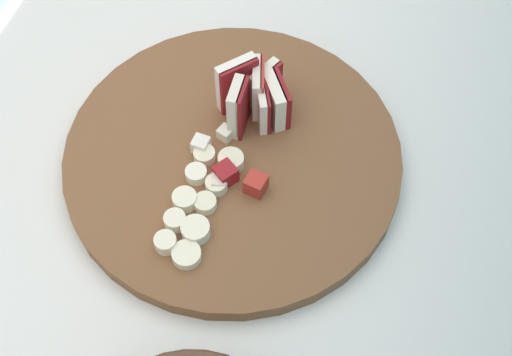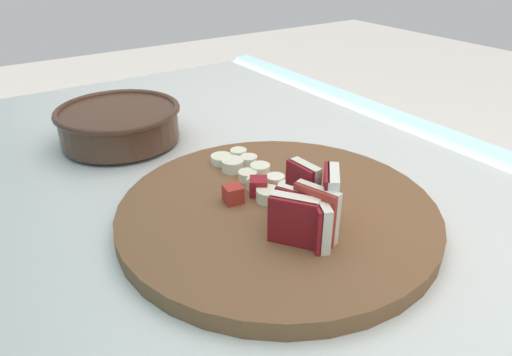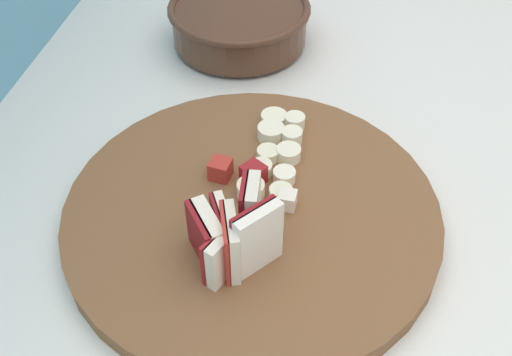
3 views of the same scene
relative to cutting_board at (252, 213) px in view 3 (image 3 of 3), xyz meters
name	(u,v)px [view 3 (image 3 of 3)]	position (x,y,z in m)	size (l,w,h in m)	color
cutting_board	(252,213)	(0.00, 0.00, 0.00)	(0.36, 0.36, 0.02)	brown
apple_wedge_fan	(232,234)	(-0.06, 0.01, 0.04)	(0.09, 0.09, 0.07)	maroon
apple_dice_pile	(251,181)	(0.02, 0.01, 0.02)	(0.08, 0.09, 0.02)	#EFE5CC
banana_slice_rows	(277,152)	(0.07, -0.01, 0.02)	(0.14, 0.06, 0.02)	beige
ceramic_bowl	(239,22)	(0.32, 0.07, 0.02)	(0.19, 0.19, 0.06)	#4C2D1E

